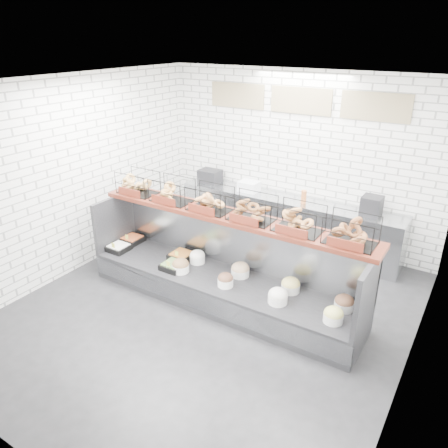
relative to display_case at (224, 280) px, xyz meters
The scene contains 5 objects.
ground 0.48m from the display_case, 91.46° to the right, with size 5.50×5.50×0.00m, color black.
room_shell 1.75m from the display_case, 91.97° to the left, with size 5.02×5.51×3.01m.
display_case is the anchor object (origin of this frame).
bagel_shelf 1.07m from the display_case, 90.13° to the left, with size 4.10×0.50×0.40m.
prep_counter 2.09m from the display_case, 90.50° to the left, with size 4.00×0.60×1.20m.
Camera 1 is at (2.83, -4.13, 3.52)m, focal length 35.00 mm.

